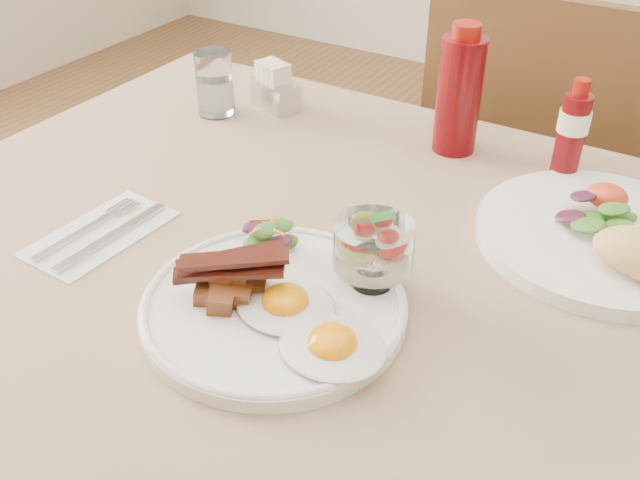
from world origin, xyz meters
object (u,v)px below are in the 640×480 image
at_px(table, 390,334).
at_px(hot_sauce_bottle, 571,133).
at_px(chair_far, 538,192).
at_px(second_plate, 616,239).
at_px(fruit_cup, 373,246).
at_px(water_glass, 215,87).
at_px(main_plate, 274,307).
at_px(ketchup_bottle, 459,93).
at_px(sugar_caddy, 275,89).

xyz_separation_m(table, hot_sauce_bottle, (0.10, 0.32, 0.16)).
xyz_separation_m(chair_far, second_plate, (0.20, -0.49, 0.25)).
bearing_deg(hot_sauce_bottle, second_plate, -55.19).
relative_size(chair_far, fruit_cup, 10.69).
xyz_separation_m(fruit_cup, water_glass, (-0.44, 0.29, -0.02)).
distance_m(table, main_plate, 0.18).
relative_size(main_plate, fruit_cup, 3.22).
bearing_deg(second_plate, water_glass, 173.74).
height_order(fruit_cup, ketchup_bottle, ketchup_bottle).
xyz_separation_m(fruit_cup, second_plate, (0.21, 0.22, -0.04)).
bearing_deg(ketchup_bottle, main_plate, -91.78).
bearing_deg(table, ketchup_bottle, 101.35).
bearing_deg(second_plate, chair_far, 112.20).
xyz_separation_m(second_plate, ketchup_bottle, (-0.27, 0.15, 0.07)).
bearing_deg(hot_sauce_bottle, main_plate, -111.95).
bearing_deg(main_plate, ketchup_bottle, 88.22).
distance_m(table, water_glass, 0.53).
bearing_deg(chair_far, second_plate, -67.80).
height_order(main_plate, sugar_caddy, sugar_caddy).
distance_m(chair_far, second_plate, 0.59).
xyz_separation_m(main_plate, second_plate, (0.28, 0.30, 0.01)).
bearing_deg(hot_sauce_bottle, ketchup_bottle, 177.33).
height_order(main_plate, ketchup_bottle, ketchup_bottle).
relative_size(second_plate, ketchup_bottle, 1.59).
relative_size(main_plate, sugar_caddy, 2.99).
bearing_deg(hot_sauce_bottle, chair_far, 106.04).
bearing_deg(ketchup_bottle, table, -78.65).
xyz_separation_m(ketchup_bottle, sugar_caddy, (-0.31, -0.01, -0.06)).
xyz_separation_m(main_plate, hot_sauce_bottle, (0.18, 0.44, 0.06)).
bearing_deg(ketchup_bottle, hot_sauce_bottle, -2.67).
relative_size(chair_far, sugar_caddy, 9.94).
distance_m(fruit_cup, second_plate, 0.30).
bearing_deg(fruit_cup, second_plate, 46.07).
height_order(second_plate, sugar_caddy, same).
bearing_deg(water_glass, main_plate, -45.21).
distance_m(chair_far, main_plate, 0.83).
xyz_separation_m(ketchup_bottle, hot_sauce_bottle, (0.16, -0.01, -0.02)).
xyz_separation_m(chair_far, sugar_caddy, (-0.38, -0.35, 0.26)).
height_order(table, sugar_caddy, sugar_caddy).
bearing_deg(main_plate, chair_far, 84.26).
xyz_separation_m(main_plate, fruit_cup, (0.07, 0.08, 0.06)).
distance_m(sugar_caddy, water_glass, 0.10).
bearing_deg(second_plate, main_plate, -133.16).
relative_size(chair_far, water_glass, 9.07).
relative_size(ketchup_bottle, sugar_caddy, 2.01).
bearing_deg(second_plate, ketchup_bottle, 150.08).
xyz_separation_m(main_plate, sugar_caddy, (-0.30, 0.44, 0.02)).
distance_m(fruit_cup, hot_sauce_bottle, 0.38).
bearing_deg(hot_sauce_bottle, water_glass, -172.24).
bearing_deg(chair_far, fruit_cup, -90.61).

